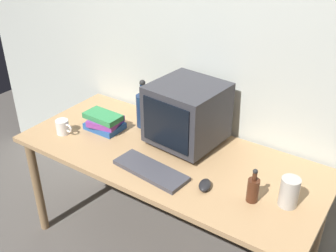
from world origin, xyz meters
The scene contains 11 objects.
ground_plane centered at (0.00, 0.00, 0.00)m, with size 6.00×6.00×0.00m, color #56514C.
back_wall centered at (0.00, 0.44, 1.25)m, with size 4.00×0.08×2.50m, color beige.
desk centered at (0.00, 0.00, 0.67)m, with size 1.77×0.76×0.75m.
crt_monitor centered at (0.02, 0.16, 0.94)m, with size 0.41×0.42×0.37m.
keyboard centered at (0.02, -0.20, 0.76)m, with size 0.42×0.15×0.02m, color #3F3F47.
computer_mouse centered at (0.33, -0.16, 0.77)m, with size 0.06×0.10×0.04m, color black.
bottle_tall centered at (-0.31, 0.18, 0.87)m, with size 0.09×0.09×0.32m.
bottle_short centered at (0.56, -0.11, 0.82)m, with size 0.06×0.06×0.18m.
book_stack centered at (-0.48, 0.01, 0.80)m, with size 0.24×0.20×0.11m.
mug centered at (-0.66, -0.17, 0.79)m, with size 0.12×0.08×0.09m.
metal_canister centered at (0.71, -0.05, 0.82)m, with size 0.09×0.09×0.15m, color #B7B2A8.
Camera 1 is at (1.06, -1.57, 2.00)m, focal length 42.65 mm.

